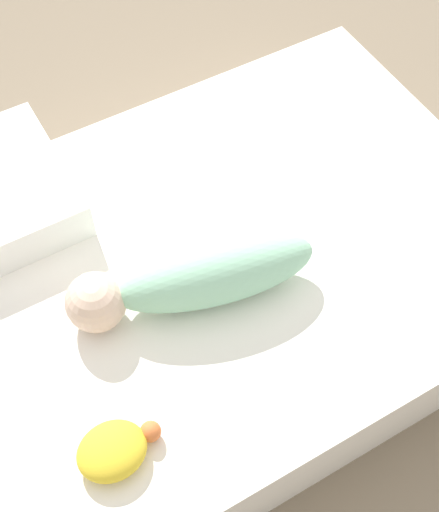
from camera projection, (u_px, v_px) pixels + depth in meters
name	position (u px, v px, depth m)	size (l,w,h in m)	color
ground_plane	(224.00, 297.00, 1.87)	(12.00, 12.00, 0.00)	#7A6B56
bed_mattress	(224.00, 274.00, 1.77)	(1.41, 1.05, 0.23)	white
swaddled_baby	(192.00, 277.00, 1.55)	(0.56, 0.26, 0.15)	#99D6B2
pillow	(4.00, 190.00, 1.71)	(0.29, 0.39, 0.11)	white
turtle_plush	(115.00, 450.00, 1.38)	(0.17, 0.12, 0.06)	yellow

